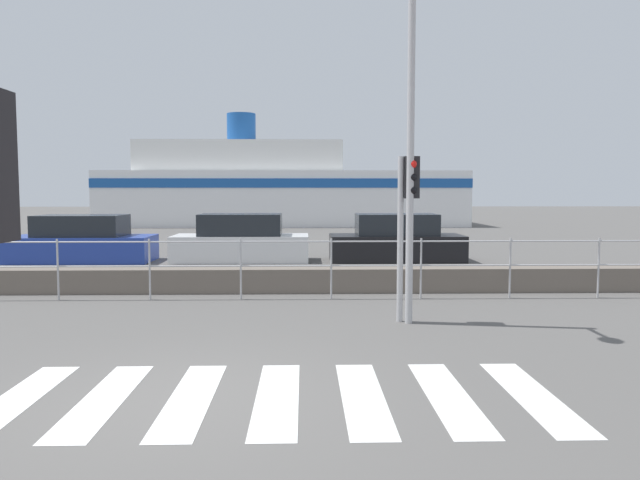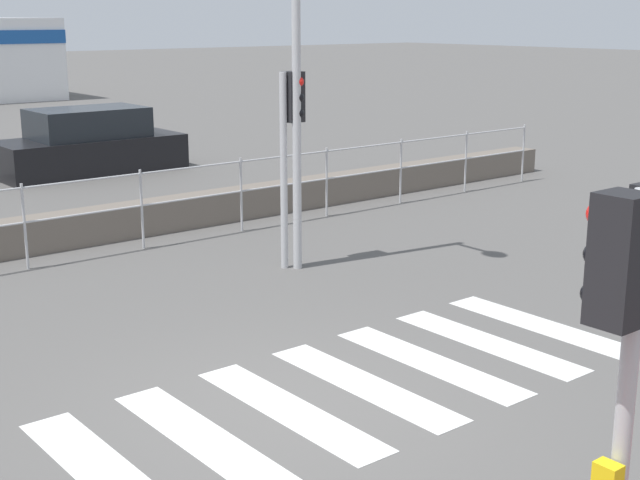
# 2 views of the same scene
# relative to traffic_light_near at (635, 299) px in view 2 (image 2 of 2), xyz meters

# --- Properties ---
(ground_plane) EXTENTS (160.00, 160.00, 0.00)m
(ground_plane) POSITION_rel_traffic_light_near_xyz_m (0.36, 3.56, -2.04)
(ground_plane) COLOR #565451
(crosswalk) EXTENTS (5.85, 2.40, 0.01)m
(crosswalk) POSITION_rel_traffic_light_near_xyz_m (1.34, 3.56, -2.03)
(crosswalk) COLOR silver
(crosswalk) RESTS_ON ground_plane
(seawall) EXTENTS (24.06, 0.55, 0.51)m
(seawall) POSITION_rel_traffic_light_near_xyz_m (0.36, 10.41, -1.78)
(seawall) COLOR #6B6056
(seawall) RESTS_ON ground_plane
(harbor_fence) EXTENTS (21.70, 0.04, 1.22)m
(harbor_fence) POSITION_rel_traffic_light_near_xyz_m (0.36, 9.53, -1.24)
(harbor_fence) COLOR #B2B2B5
(harbor_fence) RESTS_ON ground_plane
(traffic_light_near) EXTENTS (0.58, 0.41, 2.61)m
(traffic_light_near) POSITION_rel_traffic_light_near_xyz_m (0.00, 0.00, 0.00)
(traffic_light_near) COLOR #B2B2B5
(traffic_light_near) RESTS_ON ground_plane
(traffic_light_far) EXTENTS (0.34, 0.32, 2.72)m
(traffic_light_far) POSITION_rel_traffic_light_near_xyz_m (3.31, 7.32, -0.04)
(traffic_light_far) COLOR #B2B2B5
(traffic_light_far) RESTS_ON ground_plane
(streetlamp) EXTENTS (0.32, 1.06, 5.53)m
(streetlamp) POSITION_rel_traffic_light_near_xyz_m (3.33, 7.00, 1.43)
(streetlamp) COLOR #B2B2B5
(streetlamp) RESTS_ON ground_plane
(parked_car_black) EXTENTS (4.09, 1.75, 1.45)m
(parked_car_black) POSITION_rel_traffic_light_near_xyz_m (4.47, 16.36, -1.42)
(parked_car_black) COLOR black
(parked_car_black) RESTS_ON ground_plane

